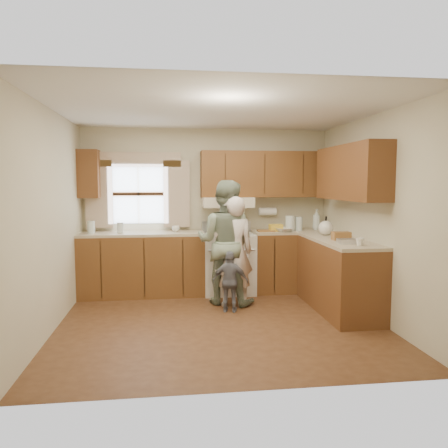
{
  "coord_description": "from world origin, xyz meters",
  "views": [
    {
      "loc": [
        -0.6,
        -5.06,
        1.68
      ],
      "look_at": [
        0.1,
        0.4,
        1.15
      ],
      "focal_mm": 35.0,
      "sensor_mm": 36.0,
      "label": 1
    }
  ],
  "objects": [
    {
      "name": "woman_right",
      "position": [
        0.18,
        0.85,
        0.85
      ],
      "size": [
        1.02,
        0.93,
        1.71
      ],
      "primitive_type": "imported",
      "rotation": [
        0.0,
        0.0,
        2.71
      ],
      "color": "#28452C",
      "rests_on": "ground"
    },
    {
      "name": "child",
      "position": [
        0.19,
        0.42,
        0.4
      ],
      "size": [
        0.5,
        0.3,
        0.8
      ],
      "primitive_type": "imported",
      "rotation": [
        0.0,
        0.0,
        2.91
      ],
      "color": "slate",
      "rests_on": "ground"
    },
    {
      "name": "stove",
      "position": [
        0.3,
        1.44,
        0.47
      ],
      "size": [
        0.76,
        0.67,
        1.07
      ],
      "color": "silver",
      "rests_on": "ground"
    },
    {
      "name": "woman_left",
      "position": [
        0.27,
        0.71,
        0.75
      ],
      "size": [
        0.57,
        0.4,
        1.49
      ],
      "primitive_type": "imported",
      "rotation": [
        0.0,
        0.0,
        3.22
      ],
      "color": "beige",
      "rests_on": "ground"
    },
    {
      "name": "kitchen_fixtures",
      "position": [
        0.62,
        1.08,
        0.84
      ],
      "size": [
        3.8,
        2.25,
        2.15
      ],
      "color": "#46250F",
      "rests_on": "ground"
    },
    {
      "name": "room",
      "position": [
        0.0,
        0.0,
        1.25
      ],
      "size": [
        3.8,
        3.8,
        3.8
      ],
      "color": "#472816",
      "rests_on": "ground"
    }
  ]
}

